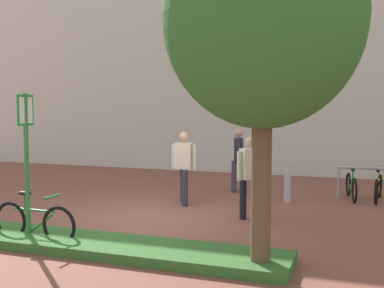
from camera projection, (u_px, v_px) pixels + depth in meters
name	position (u px, v px, depth m)	size (l,w,h in m)	color
ground_plane	(150.00, 219.00, 9.87)	(60.00, 60.00, 0.00)	brown
building_facade	(242.00, 30.00, 16.85)	(28.00, 1.20, 10.00)	beige
planter_strip	(77.00, 243.00, 7.86)	(7.00, 1.10, 0.16)	#336028
tree_sidewalk	(263.00, 19.00, 6.46)	(2.75, 2.75, 5.04)	brown
parking_sign_post	(26.00, 146.00, 8.06)	(0.08, 0.36, 2.54)	#2D7238
bike_at_sign	(34.00, 222.00, 8.19)	(1.68, 0.42, 0.86)	black
bollard_steel	(287.00, 184.00, 11.56)	(0.16, 0.16, 0.90)	#ADADB2
person_suited_navy	(238.00, 156.00, 12.94)	(0.34, 0.59, 1.72)	#383342
person_shirt_blue	(251.00, 173.00, 9.68)	(0.48, 0.45, 1.72)	black
person_shirt_white	(184.00, 163.00, 11.26)	(0.61, 0.49, 1.72)	#2D2D38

